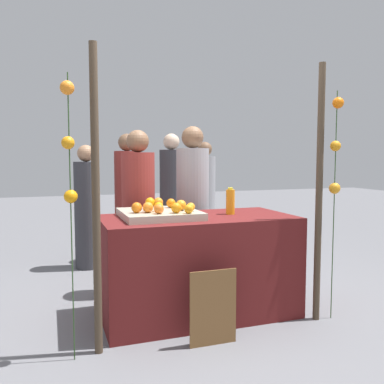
{
  "coord_description": "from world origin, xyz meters",
  "views": [
    {
      "loc": [
        -1.2,
        -3.29,
        1.37
      ],
      "look_at": [
        0.0,
        0.15,
        1.06
      ],
      "focal_mm": 38.14,
      "sensor_mm": 36.0,
      "label": 1
    }
  ],
  "objects_px": {
    "orange_0": "(148,207)",
    "vendor_right": "(193,213)",
    "chalkboard_sign": "(213,308)",
    "vendor_left": "(139,218)",
    "orange_1": "(181,205)",
    "stall_counter": "(198,265)",
    "juice_bottle": "(230,202)"
  },
  "relations": [
    {
      "from": "orange_0",
      "to": "vendor_right",
      "type": "bearing_deg",
      "value": 50.03
    },
    {
      "from": "chalkboard_sign",
      "to": "vendor_left",
      "type": "height_order",
      "value": "vendor_left"
    },
    {
      "from": "orange_1",
      "to": "vendor_right",
      "type": "distance_m",
      "value": 0.85
    },
    {
      "from": "stall_counter",
      "to": "juice_bottle",
      "type": "height_order",
      "value": "juice_bottle"
    },
    {
      "from": "orange_1",
      "to": "vendor_right",
      "type": "bearing_deg",
      "value": 63.9
    },
    {
      "from": "vendor_right",
      "to": "chalkboard_sign",
      "type": "bearing_deg",
      "value": -103.12
    },
    {
      "from": "juice_bottle",
      "to": "vendor_right",
      "type": "height_order",
      "value": "vendor_right"
    },
    {
      "from": "vendor_right",
      "to": "stall_counter",
      "type": "bearing_deg",
      "value": -105.94
    },
    {
      "from": "orange_0",
      "to": "orange_1",
      "type": "relative_size",
      "value": 0.97
    },
    {
      "from": "stall_counter",
      "to": "orange_0",
      "type": "height_order",
      "value": "orange_0"
    },
    {
      "from": "stall_counter",
      "to": "orange_0",
      "type": "relative_size",
      "value": 18.95
    },
    {
      "from": "vendor_right",
      "to": "orange_1",
      "type": "bearing_deg",
      "value": -116.1
    },
    {
      "from": "orange_1",
      "to": "vendor_left",
      "type": "height_order",
      "value": "vendor_left"
    },
    {
      "from": "juice_bottle",
      "to": "vendor_left",
      "type": "distance_m",
      "value": 0.99
    },
    {
      "from": "orange_0",
      "to": "juice_bottle",
      "type": "height_order",
      "value": "juice_bottle"
    },
    {
      "from": "vendor_left",
      "to": "vendor_right",
      "type": "xyz_separation_m",
      "value": [
        0.58,
        0.02,
        0.02
      ]
    },
    {
      "from": "vendor_left",
      "to": "orange_0",
      "type": "bearing_deg",
      "value": -96.02
    },
    {
      "from": "orange_0",
      "to": "juice_bottle",
      "type": "distance_m",
      "value": 0.78
    },
    {
      "from": "orange_1",
      "to": "vendor_left",
      "type": "relative_size",
      "value": 0.06
    },
    {
      "from": "orange_0",
      "to": "chalkboard_sign",
      "type": "relative_size",
      "value": 0.15
    },
    {
      "from": "stall_counter",
      "to": "vendor_left",
      "type": "bearing_deg",
      "value": 117.69
    },
    {
      "from": "orange_0",
      "to": "vendor_left",
      "type": "bearing_deg",
      "value": 83.98
    },
    {
      "from": "stall_counter",
      "to": "vendor_right",
      "type": "height_order",
      "value": "vendor_right"
    },
    {
      "from": "stall_counter",
      "to": "vendor_right",
      "type": "xyz_separation_m",
      "value": [
        0.21,
        0.73,
        0.36
      ]
    },
    {
      "from": "stall_counter",
      "to": "chalkboard_sign",
      "type": "bearing_deg",
      "value": -99.64
    },
    {
      "from": "chalkboard_sign",
      "to": "stall_counter",
      "type": "bearing_deg",
      "value": 80.36
    },
    {
      "from": "juice_bottle",
      "to": "vendor_right",
      "type": "xyz_separation_m",
      "value": [
        -0.12,
        0.69,
        -0.19
      ]
    },
    {
      "from": "stall_counter",
      "to": "orange_1",
      "type": "height_order",
      "value": "orange_1"
    },
    {
      "from": "juice_bottle",
      "to": "chalkboard_sign",
      "type": "height_order",
      "value": "juice_bottle"
    },
    {
      "from": "vendor_left",
      "to": "juice_bottle",
      "type": "bearing_deg",
      "value": -44.15
    },
    {
      "from": "orange_1",
      "to": "chalkboard_sign",
      "type": "bearing_deg",
      "value": -84.54
    },
    {
      "from": "stall_counter",
      "to": "juice_bottle",
      "type": "relative_size",
      "value": 6.88
    }
  ]
}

